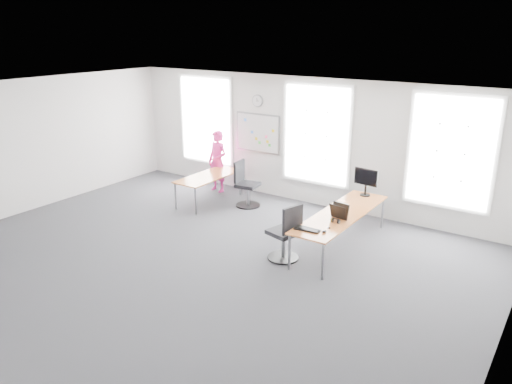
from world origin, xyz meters
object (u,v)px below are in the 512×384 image
Objects in this scene: keyboard at (307,230)px; desk_right at (341,215)px; chair_left at (245,186)px; person at (218,161)px; headphones at (335,221)px; desk_left at (209,178)px; monitor at (366,180)px; chair_right at (286,236)px.

desk_right is at bearing 74.86° from keyboard.
person reaches higher than chair_left.
chair_left is 1.39m from person.
headphones is (0.12, -0.53, 0.09)m from desk_right.
desk_right is 3.02m from chair_left.
chair_left reaches higher than desk_left.
headphones is at bearing -78.18° from monitor.
person is 2.71× the size of monitor.
monitor is (3.74, 0.59, 0.44)m from desk_left.
desk_right is at bearing 165.96° from chair_right.
chair_right is 3.03m from chair_left.
keyboard is (4.00, -2.53, -0.08)m from person.
chair_right is at bearing -152.51° from headphones.
chair_right is at bearing 167.43° from keyboard.
keyboard is (3.64, -1.74, 0.10)m from desk_left.
person is (-4.13, 1.42, 0.13)m from desk_right.
headphones is (4.25, -1.95, -0.05)m from person.
chair_right is at bearing -118.37° from desk_right.
chair_right is 0.93m from headphones.
person reaches higher than chair_right.
headphones is at bearing 141.87° from chair_right.
chair_right reaches higher than keyboard.
keyboard is at bearing -25.78° from person.
person is at bearing 59.21° from chair_left.
headphones is (0.70, 0.54, 0.27)m from chair_right.
desk_left is 0.94m from chair_left.
person is 4.11m from monitor.
desk_right is 2.65× the size of chair_left.
person is at bearing -110.79° from chair_right.
chair_left is (0.89, 0.27, -0.14)m from desk_left.
monitor is (-0.16, 1.75, 0.31)m from headphones.
person is 4.68m from headphones.
person reaches higher than headphones.
keyboard is 0.63m from headphones.
desk_left is at bearing 153.37° from headphones.
chair_left reaches higher than desk_right.
person is (-3.55, 2.50, 0.31)m from chair_right.
desk_right is 18.18× the size of headphones.
chair_right is at bearing -28.56° from person.
desk_left is 4.03m from keyboard.
desk_right is at bearing -12.42° from person.
keyboard is at bearing -96.88° from desk_right.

